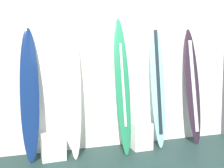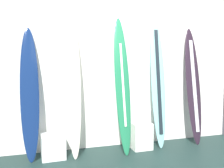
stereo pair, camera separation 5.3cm
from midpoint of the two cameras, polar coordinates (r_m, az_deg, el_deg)
The scene contains 8 objects.
wall_back at distance 4.33m, azimuth 2.39°, elevation 4.49°, with size 7.20×0.20×2.80m, color white.
surfboard_navy at distance 3.78m, azimuth -19.05°, elevation -2.15°, with size 0.28×0.42×1.96m.
surfboard_ivory at distance 3.76m, azimuth -9.39°, elevation -0.08°, with size 0.24×0.45×2.25m.
surfboard_emerald at distance 3.91m, azimuth 2.04°, elevation -0.07°, with size 0.25×0.54×2.18m.
surfboard_seafoam at distance 4.25m, azimuth 10.25°, elevation 0.36°, with size 0.26×0.39×2.24m.
surfboard_charcoal at distance 4.61m, azimuth 17.96°, elevation -0.49°, with size 0.28×0.42×2.06m.
display_block_left at distance 4.22m, azimuth 6.28°, elevation -11.82°, with size 0.33×0.33×0.44m.
display_block_center at distance 3.90m, azimuth -13.94°, elevation -13.97°, with size 0.36×0.36×0.35m.
Camera 1 is at (-1.50, -2.76, 1.41)m, focal length 39.20 mm.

